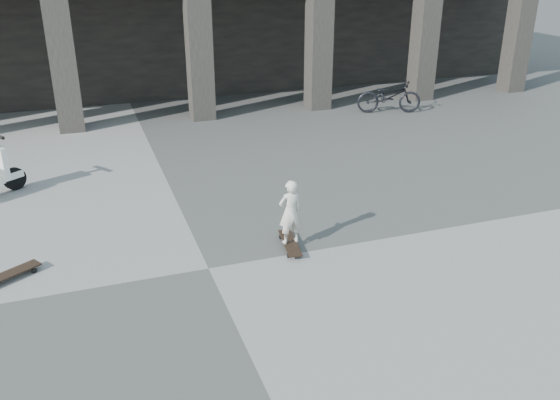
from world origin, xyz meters
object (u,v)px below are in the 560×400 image
object	(u,v)px
bicycle	(389,96)
longboard	(290,243)
child	(290,212)
skateboard_spare	(10,274)

from	to	relation	value
bicycle	longboard	bearing A→B (deg)	158.98
longboard	bicycle	bearing A→B (deg)	-30.42
child	bicycle	world-z (taller)	child
longboard	skateboard_spare	xyz separation A→B (m)	(-4.29, 0.43, 0.01)
skateboard_spare	bicycle	bearing A→B (deg)	1.49
longboard	child	xyz separation A→B (m)	(-0.00, -0.00, 0.57)
longboard	child	distance (m)	0.57
child	bicycle	size ratio (longest dim) A/B	0.58
skateboard_spare	bicycle	distance (m)	12.00
bicycle	child	bearing A→B (deg)	158.98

